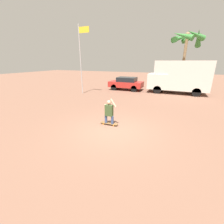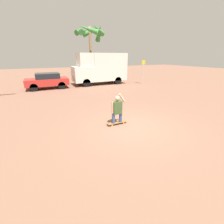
{
  "view_description": "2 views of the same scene",
  "coord_description": "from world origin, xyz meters",
  "px_view_note": "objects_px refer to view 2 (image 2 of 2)",
  "views": [
    {
      "loc": [
        2.59,
        -6.19,
        3.27
      ],
      "look_at": [
        -0.5,
        1.03,
        0.58
      ],
      "focal_mm": 24.0,
      "sensor_mm": 36.0,
      "label": 1
    },
    {
      "loc": [
        -3.4,
        -5.1,
        2.99
      ],
      "look_at": [
        -0.62,
        0.82,
        0.55
      ],
      "focal_mm": 24.0,
      "sensor_mm": 36.0,
      "label": 2
    }
  ],
  "objects_px": {
    "skateboard": "(117,123)",
    "palm_tree_near_van": "(90,33)",
    "person_skateboarder": "(117,108)",
    "camper_van": "(101,68)",
    "street_sign": "(143,69)",
    "parked_car_red": "(47,80)"
  },
  "relations": [
    {
      "from": "person_skateboarder",
      "to": "palm_tree_near_van",
      "type": "xyz_separation_m",
      "value": [
        3.59,
        14.71,
        4.94
      ]
    },
    {
      "from": "person_skateboarder",
      "to": "palm_tree_near_van",
      "type": "relative_size",
      "value": 0.2
    },
    {
      "from": "person_skateboarder",
      "to": "parked_car_red",
      "type": "relative_size",
      "value": 0.35
    },
    {
      "from": "person_skateboarder",
      "to": "parked_car_red",
      "type": "xyz_separation_m",
      "value": [
        -2.37,
        10.21,
        0.01
      ]
    },
    {
      "from": "camper_van",
      "to": "parked_car_red",
      "type": "distance_m",
      "value": 5.73
    },
    {
      "from": "camper_van",
      "to": "street_sign",
      "type": "bearing_deg",
      "value": -24.4
    },
    {
      "from": "camper_van",
      "to": "street_sign",
      "type": "distance_m",
      "value": 4.73
    },
    {
      "from": "parked_car_red",
      "to": "camper_van",
      "type": "bearing_deg",
      "value": 2.5
    },
    {
      "from": "skateboard",
      "to": "camper_van",
      "type": "relative_size",
      "value": 0.16
    },
    {
      "from": "parked_car_red",
      "to": "palm_tree_near_van",
      "type": "distance_m",
      "value": 8.95
    },
    {
      "from": "camper_van",
      "to": "parked_car_red",
      "type": "relative_size",
      "value": 1.52
    },
    {
      "from": "camper_van",
      "to": "palm_tree_near_van",
      "type": "xyz_separation_m",
      "value": [
        0.32,
        4.26,
        3.94
      ]
    },
    {
      "from": "person_skateboarder",
      "to": "camper_van",
      "type": "relative_size",
      "value": 0.23
    },
    {
      "from": "skateboard",
      "to": "palm_tree_near_van",
      "type": "height_order",
      "value": "palm_tree_near_van"
    },
    {
      "from": "parked_car_red",
      "to": "street_sign",
      "type": "height_order",
      "value": "street_sign"
    },
    {
      "from": "skateboard",
      "to": "street_sign",
      "type": "xyz_separation_m",
      "value": [
        7.57,
        8.5,
        1.56
      ]
    },
    {
      "from": "camper_van",
      "to": "palm_tree_near_van",
      "type": "relative_size",
      "value": 0.87
    },
    {
      "from": "parked_car_red",
      "to": "skateboard",
      "type": "bearing_deg",
      "value": -76.91
    },
    {
      "from": "skateboard",
      "to": "person_skateboarder",
      "type": "relative_size",
      "value": 0.7
    },
    {
      "from": "palm_tree_near_van",
      "to": "person_skateboarder",
      "type": "bearing_deg",
      "value": -103.7
    },
    {
      "from": "skateboard",
      "to": "palm_tree_near_van",
      "type": "distance_m",
      "value": 16.16
    },
    {
      "from": "person_skateboarder",
      "to": "street_sign",
      "type": "xyz_separation_m",
      "value": [
        7.57,
        8.5,
        0.86
      ]
    }
  ]
}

